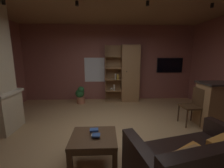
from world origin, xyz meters
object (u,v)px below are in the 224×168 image
bookshelf_cabinet (128,74)px  coffee_table (94,141)px  table_book_2 (94,130)px  dining_chair (194,104)px  table_book_0 (95,135)px  table_book_1 (96,135)px  leather_couch (196,168)px  potted_floor_plant (80,95)px  wall_mounted_tv (170,65)px

bookshelf_cabinet → coffee_table: bookshelf_cabinet is taller
coffee_table → table_book_2: table_book_2 is taller
dining_chair → table_book_2: bearing=-153.6°
table_book_0 → table_book_1: bearing=-66.8°
leather_couch → potted_floor_plant: bearing=119.8°
table_book_1 → bookshelf_cabinet: bearing=73.5°
wall_mounted_tv → table_book_1: bearing=-126.9°
dining_chair → wall_mounted_tv: 2.42m
coffee_table → potted_floor_plant: bearing=103.5°
dining_chair → wall_mounted_tv: wall_mounted_tv is taller
table_book_0 → table_book_2: size_ratio=0.95×
dining_chair → coffee_table: bearing=-152.2°
bookshelf_cabinet → coffee_table: (-1.03, -3.28, -0.66)m
table_book_2 → dining_chair: dining_chair is taller
dining_chair → potted_floor_plant: 3.55m
table_book_1 → wall_mounted_tv: 4.50m
table_book_2 → wall_mounted_tv: bearing=51.8°
coffee_table → potted_floor_plant: (-0.72, 3.00, -0.05)m
potted_floor_plant → wall_mounted_tv: bearing=8.1°
coffee_table → table_book_0: size_ratio=5.54×
table_book_1 → wall_mounted_tv: size_ratio=0.12×
table_book_0 → dining_chair: 2.63m
table_book_2 → dining_chair: bearing=26.4°
bookshelf_cabinet → coffee_table: 3.50m
table_book_1 → coffee_table: bearing=138.0°
coffee_table → wall_mounted_tv: size_ratio=0.70×
bookshelf_cabinet → table_book_2: bookshelf_cabinet is taller
coffee_table → wall_mounted_tv: 4.52m
table_book_2 → potted_floor_plant: potted_floor_plant is taller
coffee_table → leather_couch: bearing=-22.0°
leather_couch → dining_chair: size_ratio=1.92×
coffee_table → table_book_0: 0.10m
leather_couch → table_book_1: leather_couch is taller
potted_floor_plant → wall_mounted_tv: 3.60m
bookshelf_cabinet → table_book_0: size_ratio=16.43×
dining_chair → wall_mounted_tv: bearing=81.2°
coffee_table → table_book_0: bearing=2.0°
bookshelf_cabinet → table_book_1: bookshelf_cabinet is taller
table_book_2 → table_book_0: bearing=-73.5°
wall_mounted_tv → dining_chair: bearing=-98.8°
leather_couch → coffee_table: bearing=158.0°
bookshelf_cabinet → potted_floor_plant: 1.91m
potted_floor_plant → table_book_1: bearing=-75.9°
table_book_0 → wall_mounted_tv: wall_mounted_tv is taller
potted_floor_plant → table_book_0: bearing=-76.0°
leather_couch → table_book_0: size_ratio=13.93×
table_book_0 → potted_floor_plant: bearing=104.0°
table_book_0 → wall_mounted_tv: 4.48m
leather_couch → dining_chair: bearing=59.3°
table_book_0 → table_book_1: size_ratio=1.09×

